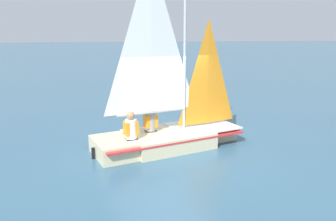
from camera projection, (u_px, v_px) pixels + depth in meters
name	position (u px, v px, depth m)	size (l,w,h in m)	color
ground_plane	(168.00, 146.00, 9.20)	(260.00, 260.00, 0.00)	#38607A
sailboat_main	(167.00, 123.00, 9.04)	(4.32, 2.52, 5.17)	beige
sailor_helm	(151.00, 124.00, 9.09)	(0.39, 0.36, 1.16)	black
sailor_crew	(131.00, 132.00, 8.40)	(0.39, 0.36, 1.16)	black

